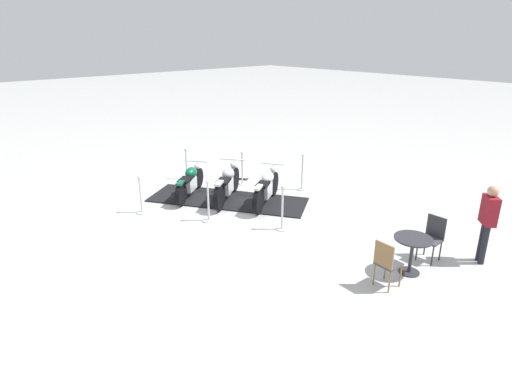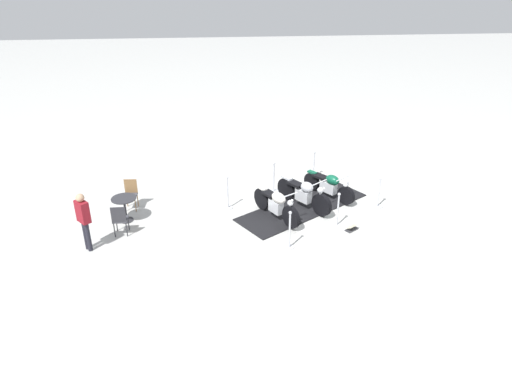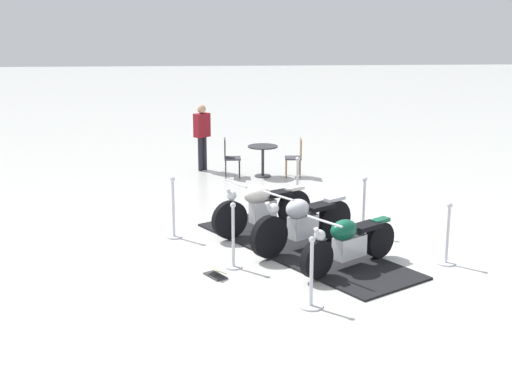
% 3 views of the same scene
% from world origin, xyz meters
% --- Properties ---
extents(ground_plane, '(80.00, 80.00, 0.00)m').
position_xyz_m(ground_plane, '(0.00, 0.00, 0.00)').
color(ground_plane, silver).
extents(display_platform, '(4.59, 3.67, 0.04)m').
position_xyz_m(display_platform, '(0.00, 0.00, 0.02)').
color(display_platform, black).
rests_on(display_platform, ground_plane).
extents(motorcycle_cream, '(1.16, 1.91, 1.01)m').
position_xyz_m(motorcycle_cream, '(0.96, 0.65, 0.51)').
color(motorcycle_cream, black).
rests_on(motorcycle_cream, display_platform).
extents(motorcycle_chrome, '(1.41, 1.90, 1.05)m').
position_xyz_m(motorcycle_chrome, '(-0.01, 0.02, 0.51)').
color(motorcycle_chrome, black).
rests_on(motorcycle_chrome, display_platform).
extents(motorcycle_forest, '(1.34, 1.74, 0.90)m').
position_xyz_m(motorcycle_forest, '(-0.99, -0.60, 0.47)').
color(motorcycle_forest, black).
rests_on(motorcycle_forest, display_platform).
extents(stanchion_left_rear, '(0.31, 0.31, 1.04)m').
position_xyz_m(stanchion_left_rear, '(-0.83, -2.26, 0.35)').
color(stanchion_left_rear, silver).
rests_on(stanchion_left_rear, ground_plane).
extents(stanchion_left_mid, '(0.35, 0.35, 1.10)m').
position_xyz_m(stanchion_left_mid, '(0.78, -1.22, 0.33)').
color(stanchion_left_mid, silver).
rests_on(stanchion_left_mid, ground_plane).
extents(stanchion_right_mid, '(0.28, 0.28, 1.09)m').
position_xyz_m(stanchion_right_mid, '(-0.78, 1.22, 0.40)').
color(stanchion_right_mid, silver).
rests_on(stanchion_right_mid, ground_plane).
extents(stanchion_left_front, '(0.30, 0.30, 1.14)m').
position_xyz_m(stanchion_left_front, '(2.40, -0.19, 0.40)').
color(stanchion_left_front, silver).
rests_on(stanchion_left_front, ground_plane).
extents(stanchion_right_front, '(0.29, 0.29, 1.14)m').
position_xyz_m(stanchion_right_front, '(0.83, 2.26, 0.41)').
color(stanchion_right_front, silver).
rests_on(stanchion_right_front, ground_plane).
extents(stanchion_right_rear, '(0.34, 0.34, 1.04)m').
position_xyz_m(stanchion_right_rear, '(-2.40, 0.19, 0.32)').
color(stanchion_right_rear, silver).
rests_on(stanchion_right_rear, ground_plane).
extents(info_placard, '(0.45, 0.39, 0.18)m').
position_xyz_m(info_placard, '(-1.16, 1.52, 0.06)').
color(info_placard, '#333338').
rests_on(info_placard, ground_plane).
extents(cafe_table, '(0.74, 0.74, 0.77)m').
position_xyz_m(cafe_table, '(5.51, 0.29, 0.58)').
color(cafe_table, '#2D2D33').
rests_on(cafe_table, ground_plane).
extents(cafe_chair_near_table, '(0.43, 0.43, 0.95)m').
position_xyz_m(cafe_chair_near_table, '(5.45, -0.53, 0.54)').
color(cafe_chair_near_table, olive).
rests_on(cafe_chair_near_table, ground_plane).
extents(cafe_chair_across_table, '(0.40, 0.40, 0.96)m').
position_xyz_m(cafe_chair_across_table, '(5.51, 1.12, 0.54)').
color(cafe_chair_across_table, '#2D2D33').
rests_on(cafe_chair_across_table, ground_plane).
extents(bystander_person, '(0.43, 0.45, 1.70)m').
position_xyz_m(bystander_person, '(6.28, 1.79, 1.02)').
color(bystander_person, '#23232D').
rests_on(bystander_person, ground_plane).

